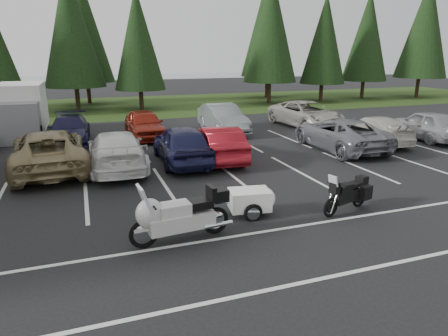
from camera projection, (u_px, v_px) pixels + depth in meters
ground at (234, 189)px, 13.95m from camera, size 120.00×120.00×0.00m
grass_strip at (138, 106)px, 35.66m from camera, size 80.00×16.00×0.01m
lake_water at (136, 82)px, 64.99m from camera, size 70.00×50.00×0.02m
box_truck at (21, 111)px, 22.27m from camera, size 2.40×5.60×2.90m
stall_markings at (216, 173)px, 15.75m from camera, size 32.00×16.00×0.01m
conifer_4 at (70, 27)px, 31.23m from camera, size 4.80×4.80×11.17m
conifer_5 at (138, 39)px, 31.92m from camera, size 4.14×4.14×9.63m
conifer_6 at (271, 28)px, 35.94m from camera, size 4.93×4.93×11.48m
conifer_7 at (325, 39)px, 37.69m from camera, size 4.27×4.27×9.94m
conifer_8 at (367, 36)px, 40.09m from camera, size 4.53×4.53×10.56m
conifer_9 at (425, 27)px, 40.59m from camera, size 5.19×5.19×12.10m
conifer_back_b at (83, 27)px, 35.65m from camera, size 4.97×4.97×11.58m
conifer_back_c at (269, 23)px, 40.62m from camera, size 5.50×5.50×12.81m
car_near_2 at (49, 151)px, 15.91m from camera, size 3.14×6.12×1.65m
car_near_3 at (117, 150)px, 16.19m from camera, size 2.32×5.41×1.55m
car_near_4 at (182, 144)px, 17.06m from camera, size 2.12×4.94×1.66m
car_near_5 at (219, 143)px, 17.58m from camera, size 2.05×4.71×1.51m
car_near_6 at (340, 134)px, 19.49m from camera, size 2.75×5.70×1.57m
car_near_7 at (374, 130)px, 20.90m from camera, size 2.35×4.99×1.41m
car_near_8 at (426, 125)px, 21.76m from camera, size 2.12×4.79×1.60m
car_far_1 at (69, 130)px, 20.91m from camera, size 2.21×4.98×1.42m
car_far_2 at (145, 124)px, 22.11m from camera, size 1.96×4.60×1.55m
car_far_3 at (223, 118)px, 23.69m from camera, size 1.76×5.01×1.65m
car_far_4 at (306, 114)px, 25.52m from camera, size 3.19×6.00×1.61m
touring_motorcycle at (181, 211)px, 9.92m from camera, size 2.98×1.18×1.61m
cargo_trailer at (249, 202)px, 11.63m from camera, size 1.82×1.21×0.78m
adventure_motorcycle at (346, 192)px, 11.78m from camera, size 2.23×1.30×1.29m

